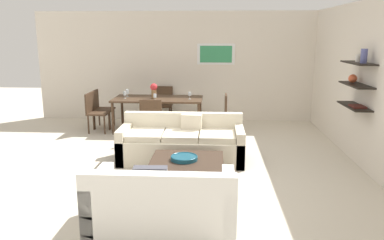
% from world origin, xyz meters
% --- Properties ---
extents(ground_plane, '(18.00, 18.00, 0.00)m').
position_xyz_m(ground_plane, '(0.00, 0.00, 0.00)').
color(ground_plane, beige).
extents(back_wall_unit, '(8.40, 0.09, 2.70)m').
position_xyz_m(back_wall_unit, '(0.30, 3.53, 1.35)').
color(back_wall_unit, silver).
rests_on(back_wall_unit, ground).
extents(right_wall_shelf_unit, '(0.34, 8.20, 2.70)m').
position_xyz_m(right_wall_shelf_unit, '(3.03, 0.59, 1.35)').
color(right_wall_shelf_unit, silver).
rests_on(right_wall_shelf_unit, ground).
extents(sofa_beige, '(2.11, 0.90, 0.78)m').
position_xyz_m(sofa_beige, '(0.03, 0.34, 0.29)').
color(sofa_beige, beige).
rests_on(sofa_beige, ground).
extents(loveseat_white, '(1.62, 0.90, 0.78)m').
position_xyz_m(loveseat_white, '(0.01, -2.03, 0.29)').
color(loveseat_white, white).
rests_on(loveseat_white, ground).
extents(coffee_table, '(1.05, 1.02, 0.38)m').
position_xyz_m(coffee_table, '(0.20, -0.81, 0.19)').
color(coffee_table, '#38281E').
rests_on(coffee_table, ground).
extents(decorative_bowl, '(0.39, 0.39, 0.06)m').
position_xyz_m(decorative_bowl, '(0.16, -0.77, 0.41)').
color(decorative_bowl, navy).
rests_on(decorative_bowl, coffee_table).
extents(dining_table, '(1.99, 0.96, 0.75)m').
position_xyz_m(dining_table, '(-0.69, 2.37, 0.69)').
color(dining_table, '#422D1E').
rests_on(dining_table, ground).
extents(dining_chair_foot, '(0.44, 0.44, 0.88)m').
position_xyz_m(dining_chair_foot, '(-0.69, 1.48, 0.50)').
color(dining_chair_foot, '#422D1E').
rests_on(dining_chair_foot, ground).
extents(dining_chair_head, '(0.44, 0.44, 0.88)m').
position_xyz_m(dining_chair_head, '(-0.69, 3.25, 0.50)').
color(dining_chair_head, '#422D1E').
rests_on(dining_chair_head, ground).
extents(dining_chair_left_near, '(0.44, 0.44, 0.88)m').
position_xyz_m(dining_chair_left_near, '(-2.09, 2.15, 0.50)').
color(dining_chair_left_near, '#422D1E').
rests_on(dining_chair_left_near, ground).
extents(dining_chair_left_far, '(0.44, 0.44, 0.88)m').
position_xyz_m(dining_chair_left_far, '(-2.09, 2.58, 0.50)').
color(dining_chair_left_far, '#422D1E').
rests_on(dining_chair_left_far, ground).
extents(dining_chair_right_near, '(0.44, 0.44, 0.88)m').
position_xyz_m(dining_chair_right_near, '(0.71, 2.15, 0.50)').
color(dining_chair_right_near, '#422D1E').
rests_on(dining_chair_right_near, ground).
extents(wine_glass_right_near, '(0.07, 0.07, 0.16)m').
position_xyz_m(wine_glass_right_near, '(0.03, 2.25, 0.86)').
color(wine_glass_right_near, silver).
rests_on(wine_glass_right_near, dining_table).
extents(wine_glass_foot, '(0.07, 0.07, 0.16)m').
position_xyz_m(wine_glass_foot, '(-0.69, 1.95, 0.86)').
color(wine_glass_foot, silver).
rests_on(wine_glass_foot, dining_table).
extents(wine_glass_left_far, '(0.08, 0.08, 0.17)m').
position_xyz_m(wine_glass_left_far, '(-1.41, 2.49, 0.86)').
color(wine_glass_left_far, silver).
rests_on(wine_glass_left_far, dining_table).
extents(wine_glass_left_near, '(0.07, 0.07, 0.16)m').
position_xyz_m(wine_glass_left_near, '(-1.41, 2.25, 0.86)').
color(wine_glass_left_near, silver).
rests_on(wine_glass_left_near, dining_table).
extents(centerpiece_vase, '(0.16, 0.16, 0.33)m').
position_xyz_m(centerpiece_vase, '(-0.77, 2.31, 0.94)').
color(centerpiece_vase, olive).
rests_on(centerpiece_vase, dining_table).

